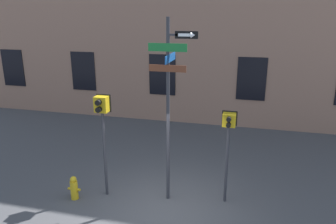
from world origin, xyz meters
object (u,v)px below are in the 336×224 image
Objects in this scene: street_sign_pole at (170,97)px; pedestrian_signal_right at (228,133)px; pedestrian_signal_left at (102,117)px; fire_hydrant at (74,188)px.

street_sign_pole is 1.91× the size of pedestrian_signal_right.
street_sign_pole reaches higher than pedestrian_signal_left.
pedestrian_signal_left is (-1.80, -0.22, -0.62)m from street_sign_pole.
pedestrian_signal_right is 4.51m from fire_hydrant.
street_sign_pole reaches higher than pedestrian_signal_right.
pedestrian_signal_left is at bearing -171.93° from pedestrian_signal_right.
pedestrian_signal_left is at bearing -173.03° from street_sign_pole.
street_sign_pole is 1.92m from pedestrian_signal_left.
pedestrian_signal_left is 1.14× the size of pedestrian_signal_right.
pedestrian_signal_left reaches higher than fire_hydrant.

